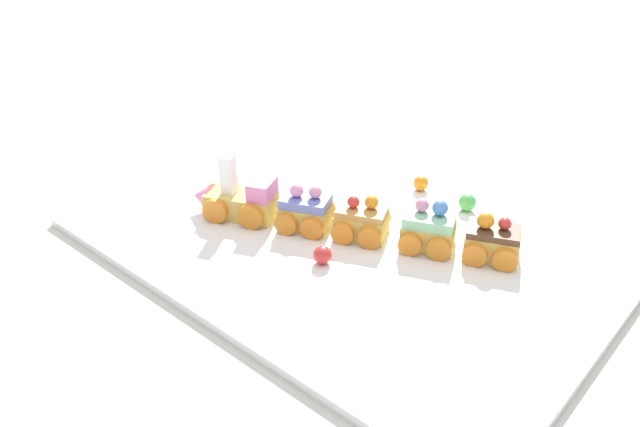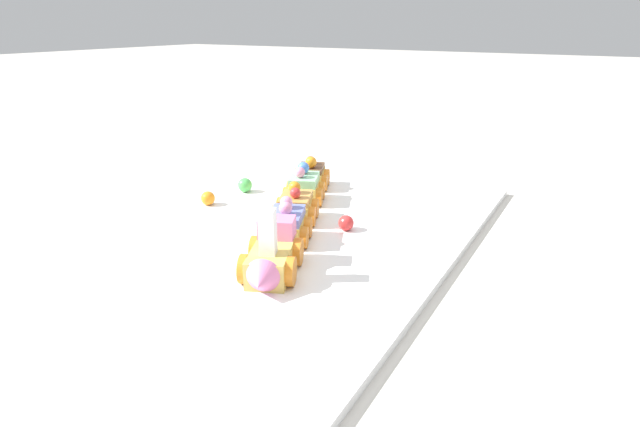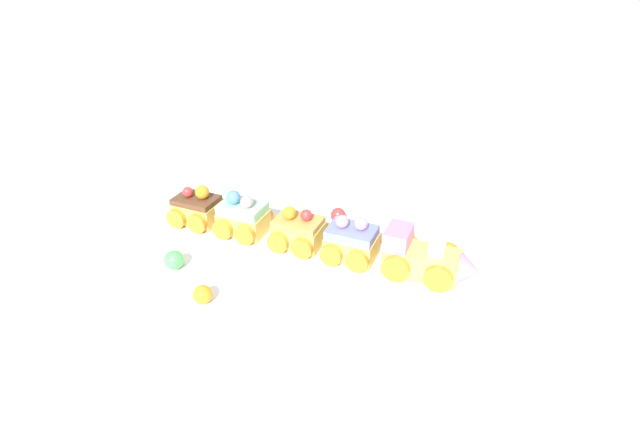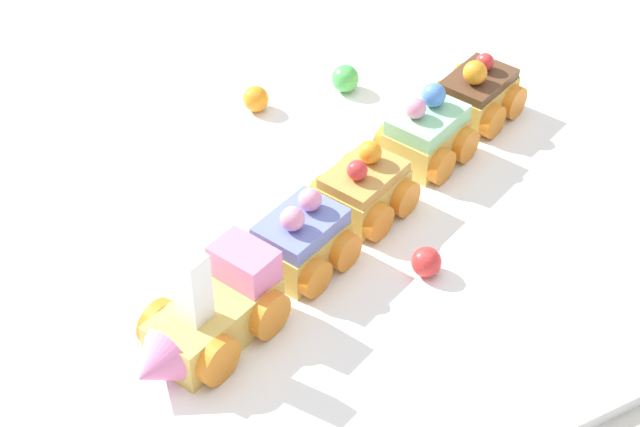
# 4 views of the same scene
# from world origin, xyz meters

# --- Properties ---
(ground_plane) EXTENTS (10.00, 10.00, 0.00)m
(ground_plane) POSITION_xyz_m (0.00, 0.00, 0.00)
(ground_plane) COLOR beige
(display_board) EXTENTS (0.71, 0.48, 0.01)m
(display_board) POSITION_xyz_m (0.00, 0.00, 0.01)
(display_board) COLOR white
(display_board) RESTS_ON ground_plane
(cake_train_locomotive) EXTENTS (0.14, 0.10, 0.09)m
(cake_train_locomotive) POSITION_xyz_m (0.16, 0.05, 0.04)
(cake_train_locomotive) COLOR #E0BC56
(cake_train_locomotive) RESTS_ON display_board
(cake_car_blueberry) EXTENTS (0.09, 0.09, 0.07)m
(cake_car_blueberry) POSITION_xyz_m (0.06, 0.01, 0.04)
(cake_car_blueberry) COLOR #E0BC56
(cake_car_blueberry) RESTS_ON display_board
(cake_car_caramel) EXTENTS (0.09, 0.09, 0.06)m
(cake_car_caramel) POSITION_xyz_m (-0.02, -0.03, 0.03)
(cake_car_caramel) COLOR #E0BC56
(cake_car_caramel) RESTS_ON display_board
(cake_car_mint) EXTENTS (0.09, 0.09, 0.07)m
(cake_car_mint) POSITION_xyz_m (-0.10, -0.06, 0.04)
(cake_car_mint) COLOR #E0BC56
(cake_car_mint) RESTS_ON display_board
(cake_car_chocolate) EXTENTS (0.09, 0.09, 0.06)m
(cake_car_chocolate) POSITION_xyz_m (-0.18, -0.09, 0.03)
(cake_car_chocolate) COLOR #E0BC56
(cake_car_chocolate) RESTS_ON display_board
(gumball_orange) EXTENTS (0.02, 0.02, 0.02)m
(gumball_orange) POSITION_xyz_m (0.00, -0.20, 0.02)
(gumball_orange) COLOR orange
(gumball_orange) RESTS_ON display_board
(gumball_red) EXTENTS (0.02, 0.02, 0.02)m
(gumball_red) POSITION_xyz_m (-0.02, 0.06, 0.02)
(gumball_red) COLOR red
(gumball_red) RESTS_ON display_board
(gumball_green) EXTENTS (0.03, 0.03, 0.03)m
(gumball_green) POSITION_xyz_m (-0.09, -0.19, 0.03)
(gumball_green) COLOR #4CBC56
(gumball_green) RESTS_ON display_board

